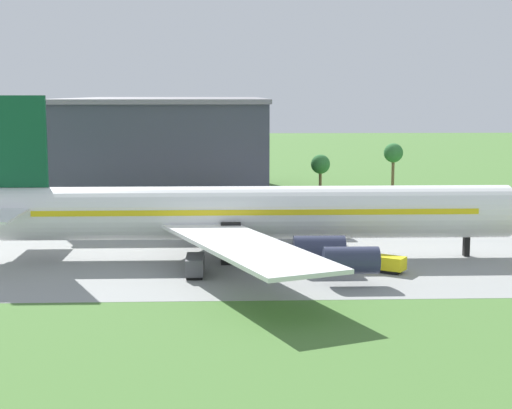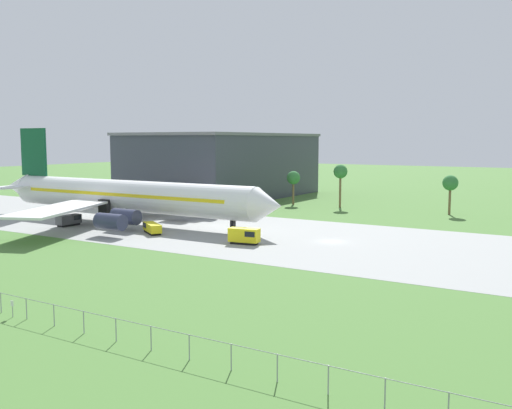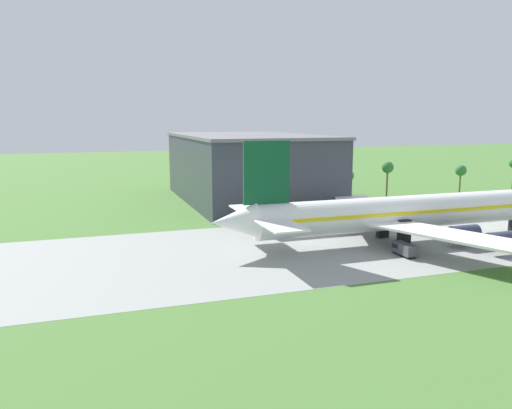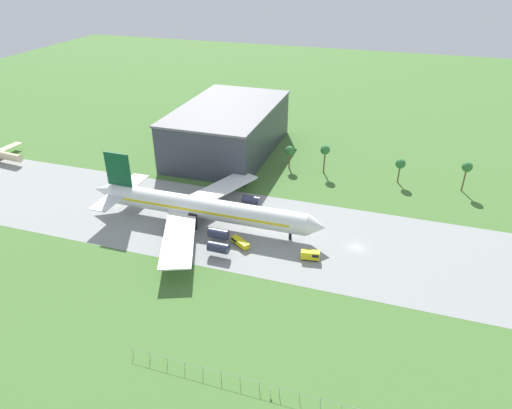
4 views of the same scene
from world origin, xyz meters
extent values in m
cylinder|color=white|center=(-45.96, -1.53, 5.75)|extent=(63.38, 6.56, 6.56)
cube|color=yellow|center=(-45.96, -1.53, 6.24)|extent=(53.87, 6.70, 0.66)
cube|color=#0F4C2D|center=(-75.68, -1.53, 14.61)|extent=(8.53, 0.50, 11.16)
cube|color=white|center=(-76.01, -1.53, 6.73)|extent=(5.91, 26.26, 0.30)
cube|color=white|center=(-47.88, -16.81, 4.60)|extent=(19.36, 31.53, 0.44)
cube|color=white|center=(-47.88, 13.74, 4.60)|extent=(19.36, 31.53, 0.44)
cylinder|color=#2D334C|center=(-38.97, -9.41, 2.72)|extent=(5.91, 2.95, 2.95)
cylinder|color=#2D334C|center=(-36.32, -15.98, 2.72)|extent=(5.91, 2.95, 2.95)
cylinder|color=#2D334C|center=(-38.97, 6.34, 2.72)|extent=(5.91, 2.95, 2.95)
cylinder|color=#2D334C|center=(-36.32, 12.91, 2.72)|extent=(5.91, 2.95, 2.95)
cube|color=black|center=(-19.34, -1.53, 2.55)|extent=(0.70, 0.90, 5.09)
cube|color=black|center=(-49.13, -5.15, 2.55)|extent=(2.40, 1.20, 5.09)
cube|color=black|center=(-49.13, 2.08, 2.55)|extent=(2.40, 1.20, 5.09)
cube|color=black|center=(-32.18, -9.50, 0.20)|extent=(5.58, 4.56, 0.40)
cube|color=yellow|center=(-32.18, -9.50, 1.15)|extent=(6.49, 5.26, 1.51)
cube|color=black|center=(-33.66, -8.51, 1.38)|extent=(3.02, 2.96, 0.90)
cube|color=black|center=(-53.21, -11.06, 0.20)|extent=(1.82, 4.36, 0.40)
cube|color=#4C4C51|center=(-53.21, -11.06, 1.32)|extent=(2.02, 5.13, 1.83)
cube|color=black|center=(-53.20, -9.66, 1.59)|extent=(2.05, 1.80, 0.90)
cube|color=#333842|center=(-60.76, 56.01, 9.33)|extent=(36.00, 60.00, 18.67)
cube|color=slate|center=(-60.76, 56.01, 19.07)|extent=(36.72, 61.20, 0.80)
cylinder|color=brown|center=(-32.05, 47.28, 3.34)|extent=(0.56, 0.56, 6.69)
sphere|color=#337538|center=(-32.05, 47.28, 7.29)|extent=(3.60, 3.60, 3.60)
cylinder|color=brown|center=(-18.40, 47.28, 4.38)|extent=(0.56, 0.56, 8.76)
sphere|color=#337538|center=(-18.40, 47.28, 9.36)|extent=(3.60, 3.60, 3.60)
camera|label=1|loc=(-49.64, -97.67, 20.54)|focal=55.00mm
camera|label=2|loc=(39.18, -89.54, 17.39)|focal=40.00mm
camera|label=3|loc=(-105.66, -83.42, 23.89)|focal=35.00mm
camera|label=4|loc=(5.81, -112.28, 75.13)|focal=32.00mm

